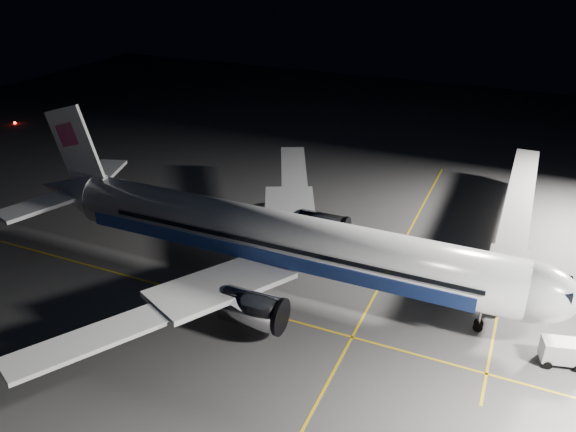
# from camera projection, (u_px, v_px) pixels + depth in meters

# --- Properties ---
(ground) EXTENTS (200.00, 200.00, 0.00)m
(ground) POSITION_uv_depth(u_px,v_px,m) (281.00, 281.00, 60.67)
(ground) COLOR #4C4C4F
(ground) RESTS_ON ground
(guide_line_main) EXTENTS (0.25, 80.00, 0.01)m
(guide_line_main) POSITION_uv_depth(u_px,v_px,m) (371.00, 303.00, 57.03)
(guide_line_main) COLOR gold
(guide_line_main) RESTS_ON ground
(guide_line_cross) EXTENTS (70.00, 0.25, 0.01)m
(guide_line_cross) POSITION_uv_depth(u_px,v_px,m) (256.00, 311.00, 55.77)
(guide_line_cross) COLOR gold
(guide_line_cross) RESTS_ON ground
(guide_line_side) EXTENTS (0.25, 40.00, 0.01)m
(guide_line_side) POSITION_uv_depth(u_px,v_px,m) (504.00, 280.00, 60.83)
(guide_line_side) COLOR gold
(guide_line_side) RESTS_ON ground
(airliner) EXTENTS (61.48, 54.22, 16.64)m
(airliner) POSITION_uv_depth(u_px,v_px,m) (272.00, 237.00, 58.76)
(airliner) COLOR silver
(airliner) RESTS_ON ground
(jet_bridge) EXTENTS (3.60, 34.40, 6.30)m
(jet_bridge) POSITION_uv_depth(u_px,v_px,m) (517.00, 212.00, 65.37)
(jet_bridge) COLOR #B2B2B7
(jet_bridge) RESTS_ON ground
(service_truck) EXTENTS (4.88, 2.91, 2.34)m
(service_truck) POSITION_uv_depth(u_px,v_px,m) (568.00, 352.00, 48.34)
(service_truck) COLOR silver
(service_truck) RESTS_ON ground
(baggage_tug) EXTENTS (3.26, 2.96, 1.94)m
(baggage_tug) POSITION_uv_depth(u_px,v_px,m) (290.00, 203.00, 76.22)
(baggage_tug) COLOR black
(baggage_tug) RESTS_ON ground
(safety_cone_a) EXTENTS (0.43, 0.43, 0.65)m
(safety_cone_a) POSITION_uv_depth(u_px,v_px,m) (367.00, 240.00, 68.14)
(safety_cone_a) COLOR #FF5F0A
(safety_cone_a) RESTS_ON ground
(safety_cone_b) EXTENTS (0.45, 0.45, 0.68)m
(safety_cone_b) POSITION_uv_depth(u_px,v_px,m) (346.00, 272.00, 61.60)
(safety_cone_b) COLOR #FF5F0A
(safety_cone_b) RESTS_ON ground
(safety_cone_c) EXTENTS (0.38, 0.38, 0.57)m
(safety_cone_c) POSITION_uv_depth(u_px,v_px,m) (273.00, 250.00, 66.08)
(safety_cone_c) COLOR #FF5F0A
(safety_cone_c) RESTS_ON ground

